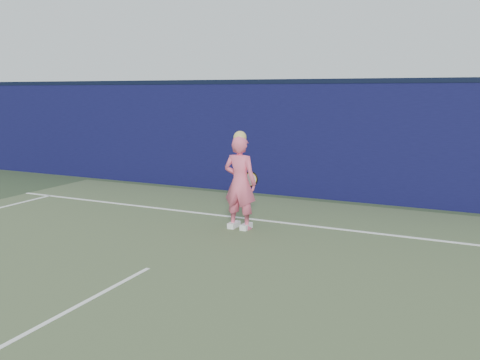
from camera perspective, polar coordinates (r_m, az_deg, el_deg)
The scene contains 6 objects.
ground at distance 6.26m, azimuth -15.68°, elevation -12.45°, with size 80.00×80.00×0.00m, color #2E3E26.
backstop_wall at distance 11.55m, azimuth 5.49°, elevation 4.50°, with size 24.00×0.40×2.50m, color #0C0C34.
wall_cap at distance 11.50m, azimuth 5.60°, elevation 10.95°, with size 24.00×0.42×0.10m, color black.
player at distance 8.63m, azimuth 0.00°, elevation -0.27°, with size 0.60×0.40×1.69m.
racket at distance 8.99m, azimuth 1.06°, elevation 0.06°, with size 0.52×0.18×0.29m.
court_lines at distance 6.03m, azimuth -17.77°, elevation -13.32°, with size 11.00×12.04×0.01m.
Camera 1 is at (3.85, -4.34, 2.35)m, focal length 38.00 mm.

